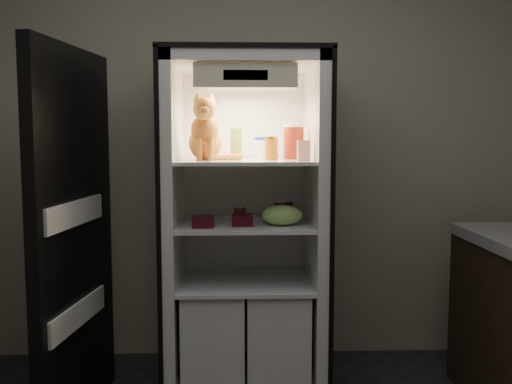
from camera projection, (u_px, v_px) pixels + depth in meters
room_shell at (250, 73)px, 1.80m from camera, size 3.60×3.60×3.60m
refrigerator at (245, 246)px, 3.26m from camera, size 0.90×0.72×1.88m
fridge_door at (74, 239)px, 2.81m from camera, size 0.17×0.87×1.85m
tabby_cat at (205, 135)px, 3.09m from camera, size 0.30×0.34×0.36m
parmesan_shaker at (236, 144)px, 3.22m from camera, size 0.07×0.07×0.17m
mayo_tub at (262, 148)px, 3.31m from camera, size 0.09×0.09×0.12m
salsa_jar at (271, 148)px, 3.12m from camera, size 0.07×0.07×0.13m
pepper_jar at (294, 142)px, 3.21m from camera, size 0.12×0.12×0.19m
cream_carton at (303, 150)px, 3.00m from camera, size 0.06×0.06×0.11m
soda_can_a at (281, 210)px, 3.30m from camera, size 0.06×0.06×0.11m
soda_can_b at (287, 211)px, 3.22m from camera, size 0.06×0.06×0.12m
soda_can_c at (280, 212)px, 3.16m from camera, size 0.07×0.07×0.12m
condiment_jar at (240, 214)px, 3.18m from camera, size 0.07×0.07×0.09m
grape_bag at (282, 215)px, 3.07m from camera, size 0.22×0.16×0.11m
berry_box_left at (203, 222)px, 3.01m from camera, size 0.11×0.11×0.06m
berry_box_right at (242, 220)px, 3.07m from camera, size 0.11×0.11×0.06m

